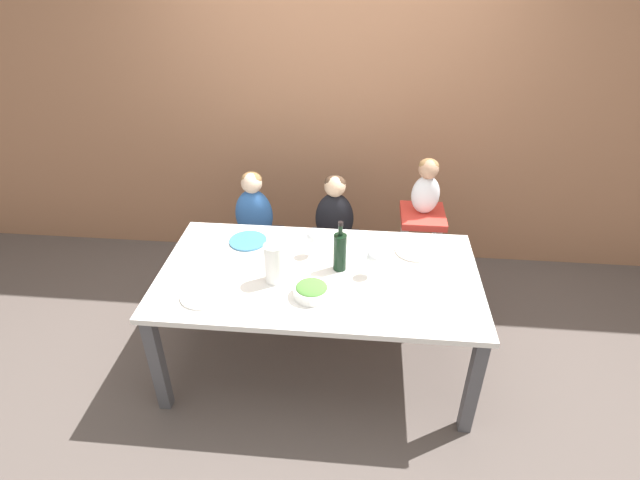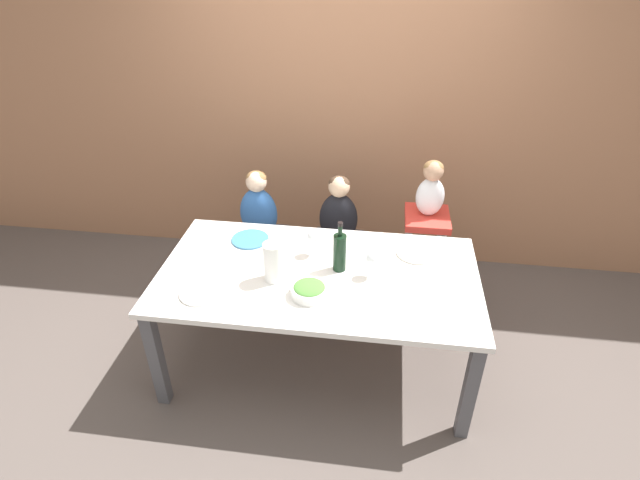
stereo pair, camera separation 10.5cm
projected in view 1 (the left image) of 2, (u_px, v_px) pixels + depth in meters
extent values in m
plane|color=#564C47|center=(319.00, 360.00, 3.34)|extent=(14.00, 14.00, 0.00)
cube|color=#9E6B4C|center=(336.00, 100.00, 3.78)|extent=(10.00, 0.06, 2.70)
cube|color=white|center=(319.00, 275.00, 2.96)|extent=(1.89, 1.02, 0.03)
cube|color=#4C4C51|center=(157.00, 364.00, 2.85)|extent=(0.07, 0.07, 0.69)
cube|color=#4C4C51|center=(473.00, 386.00, 2.71)|extent=(0.07, 0.07, 0.69)
cube|color=#4C4C51|center=(203.00, 272.00, 3.61)|extent=(0.07, 0.07, 0.69)
cube|color=#4C4C51|center=(451.00, 286.00, 3.47)|extent=(0.07, 0.07, 0.69)
cylinder|color=silver|center=(237.00, 275.00, 3.82)|extent=(0.04, 0.04, 0.41)
cylinder|color=silver|center=(272.00, 277.00, 3.79)|extent=(0.04, 0.04, 0.41)
cylinder|color=silver|center=(245.00, 255.00, 4.05)|extent=(0.04, 0.04, 0.41)
cylinder|color=silver|center=(278.00, 257.00, 4.02)|extent=(0.04, 0.04, 0.41)
cube|color=#2D2D33|center=(256.00, 241.00, 3.80)|extent=(0.37, 0.42, 0.05)
cylinder|color=silver|center=(314.00, 279.00, 3.77)|extent=(0.04, 0.04, 0.41)
cylinder|color=silver|center=(350.00, 281.00, 3.75)|extent=(0.04, 0.04, 0.41)
cylinder|color=silver|center=(318.00, 259.00, 4.00)|extent=(0.04, 0.04, 0.41)
cylinder|color=silver|center=(352.00, 261.00, 3.98)|extent=(0.04, 0.04, 0.41)
cube|color=#2D2D33|center=(334.00, 245.00, 3.75)|extent=(0.37, 0.42, 0.05)
cylinder|color=silver|center=(402.00, 267.00, 3.66)|extent=(0.04, 0.04, 0.69)
cylinder|color=silver|center=(435.00, 269.00, 3.64)|extent=(0.04, 0.04, 0.69)
cylinder|color=silver|center=(401.00, 249.00, 3.85)|extent=(0.04, 0.04, 0.69)
cylinder|color=silver|center=(432.00, 251.00, 3.84)|extent=(0.04, 0.04, 0.69)
cube|color=red|center=(423.00, 216.00, 3.55)|extent=(0.31, 0.36, 0.05)
ellipsoid|color=#3366B2|center=(254.00, 215.00, 3.68)|extent=(0.28, 0.16, 0.41)
sphere|color=beige|center=(252.00, 183.00, 3.54)|extent=(0.15, 0.15, 0.15)
ellipsoid|color=olive|center=(252.00, 179.00, 3.53)|extent=(0.15, 0.14, 0.11)
ellipsoid|color=black|center=(334.00, 219.00, 3.63)|extent=(0.28, 0.16, 0.41)
sphere|color=#D6AD89|center=(335.00, 186.00, 3.49)|extent=(0.15, 0.15, 0.15)
ellipsoid|color=#473323|center=(335.00, 183.00, 3.49)|extent=(0.15, 0.14, 0.11)
ellipsoid|color=silver|center=(425.00, 195.00, 3.46)|extent=(0.19, 0.11, 0.29)
sphere|color=tan|center=(429.00, 169.00, 3.36)|extent=(0.14, 0.14, 0.14)
ellipsoid|color=olive|center=(429.00, 166.00, 3.35)|extent=(0.13, 0.13, 0.10)
cylinder|color=black|center=(340.00, 252.00, 2.93)|extent=(0.08, 0.08, 0.23)
cylinder|color=black|center=(340.00, 229.00, 2.84)|extent=(0.03, 0.03, 0.09)
cylinder|color=black|center=(341.00, 224.00, 2.82)|extent=(0.03, 0.03, 0.02)
cylinder|color=white|center=(275.00, 263.00, 2.83)|extent=(0.12, 0.12, 0.24)
cylinder|color=white|center=(372.00, 274.00, 2.94)|extent=(0.06, 0.06, 0.00)
cylinder|color=white|center=(372.00, 269.00, 2.91)|extent=(0.01, 0.01, 0.08)
ellipsoid|color=white|center=(373.00, 257.00, 2.87)|extent=(0.08, 0.08, 0.09)
cylinder|color=white|center=(313.00, 254.00, 3.12)|extent=(0.06, 0.06, 0.00)
cylinder|color=white|center=(313.00, 249.00, 3.10)|extent=(0.01, 0.01, 0.08)
ellipsoid|color=white|center=(313.00, 238.00, 3.05)|extent=(0.08, 0.08, 0.09)
cylinder|color=white|center=(312.00, 292.00, 2.76)|extent=(0.21, 0.21, 0.06)
ellipsoid|color=#4C8438|center=(312.00, 287.00, 2.74)|extent=(0.18, 0.18, 0.04)
cylinder|color=silver|center=(203.00, 296.00, 2.76)|extent=(0.24, 0.24, 0.01)
cylinder|color=teal|center=(248.00, 241.00, 3.24)|extent=(0.24, 0.24, 0.01)
cylinder|color=silver|center=(414.00, 251.00, 3.14)|extent=(0.24, 0.24, 0.01)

